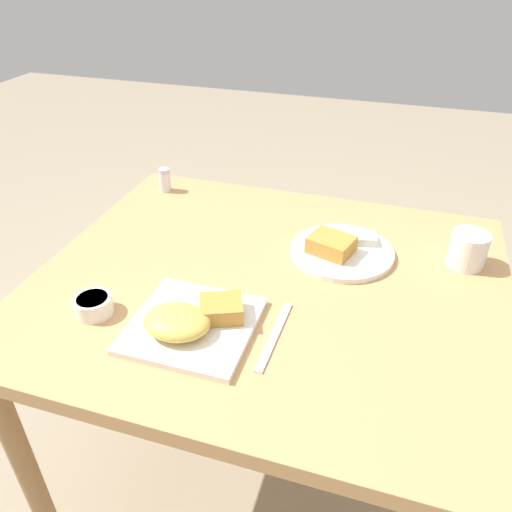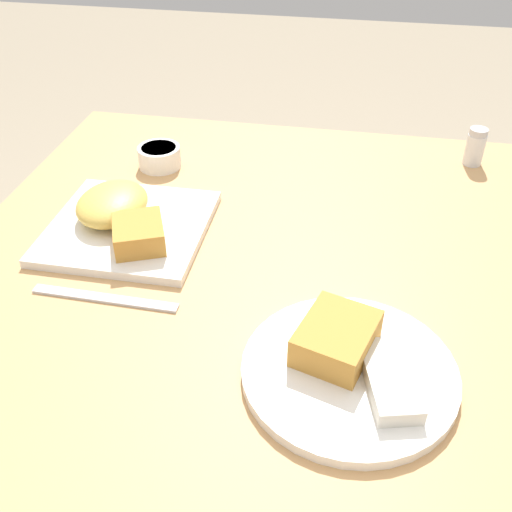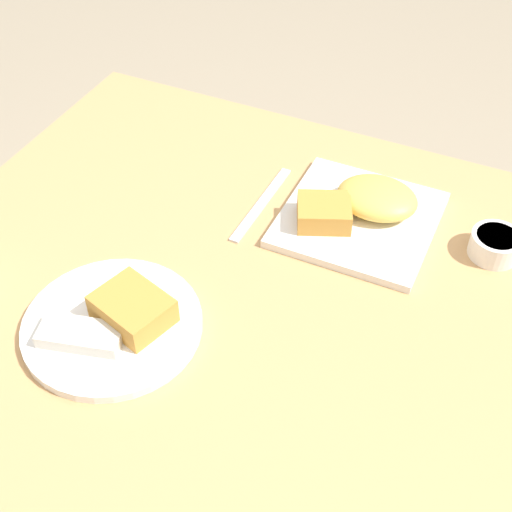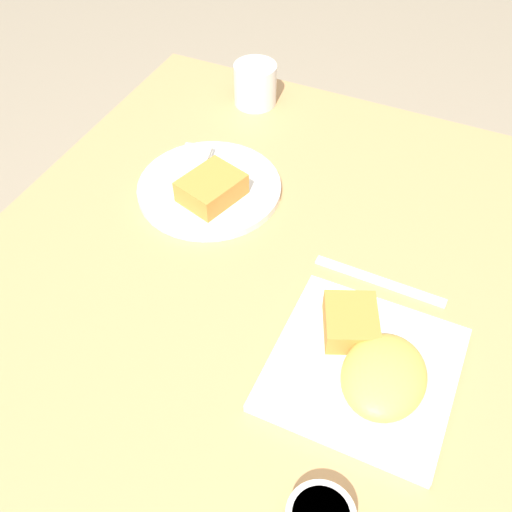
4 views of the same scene
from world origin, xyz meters
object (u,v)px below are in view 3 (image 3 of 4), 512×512
object	(u,v)px
butter_knife	(261,204)
sauce_ramekin	(495,244)
plate_oval_far	(115,322)
plate_square_near	(361,210)

from	to	relation	value
butter_knife	sauce_ramekin	bearing A→B (deg)	97.61
sauce_ramekin	butter_knife	bearing A→B (deg)	6.42
plate_oval_far	butter_knife	world-z (taller)	plate_oval_far
plate_square_near	butter_knife	size ratio (longest dim) A/B	1.17
plate_square_near	sauce_ramekin	xyz separation A→B (m)	(-0.21, -0.01, -0.00)
sauce_ramekin	butter_knife	size ratio (longest dim) A/B	0.38
sauce_ramekin	butter_knife	world-z (taller)	sauce_ramekin
plate_oval_far	butter_knife	distance (m)	0.34
plate_square_near	sauce_ramekin	distance (m)	0.21
butter_knife	plate_square_near	bearing A→B (deg)	102.14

